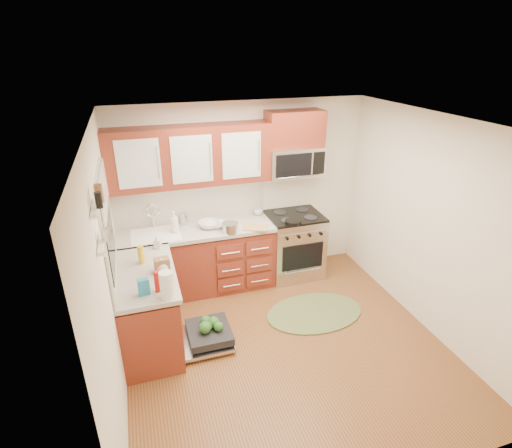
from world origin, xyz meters
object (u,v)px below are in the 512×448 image
object	(u,v)px
skillet	(293,222)
cup	(258,212)
sink	(157,244)
bowl_a	(215,225)
range	(294,245)
paper_towel_roll	(167,285)
rug	(314,313)
upper_cabinets	(190,156)
cutting_board	(255,228)
stock_pot	(230,228)
dishwasher	(206,336)
microwave	(294,161)
bowl_b	(209,225)

from	to	relation	value
skillet	cup	bearing A→B (deg)	126.29
sink	cup	size ratio (longest dim) A/B	5.08
skillet	bowl_a	bearing A→B (deg)	166.28
range	skillet	xyz separation A→B (m)	(-0.13, -0.25, 0.50)
paper_towel_roll	cup	distance (m)	2.21
rug	skillet	bearing A→B (deg)	92.02
range	rug	xyz separation A→B (m)	(-0.11, -1.00, -0.46)
range	cup	distance (m)	0.73
upper_cabinets	sink	size ratio (longest dim) A/B	3.31
sink	cup	world-z (taller)	cup
sink	rug	distance (m)	2.22
cutting_board	upper_cabinets	bearing A→B (deg)	154.60
stock_pot	bowl_a	xyz separation A→B (m)	(-0.16, 0.21, -0.03)
range	cup	size ratio (longest dim) A/B	7.78
paper_towel_roll	range	bearing A→B (deg)	36.92
bowl_a	cup	xyz separation A→B (m)	(0.67, 0.22, 0.02)
dishwasher	cup	bearing A→B (deg)	51.86
upper_cabinets	cup	bearing A→B (deg)	4.64
cup	upper_cabinets	bearing A→B (deg)	-175.36
upper_cabinets	skillet	bearing A→B (deg)	-17.27
dishwasher	bowl_a	xyz separation A→B (m)	(0.39, 1.13, 0.86)
rug	stock_pot	size ratio (longest dim) A/B	6.00
sink	cutting_board	bearing A→B (deg)	-8.93
cutting_board	cup	world-z (taller)	cup
microwave	bowl_a	bearing A→B (deg)	-173.98
microwave	upper_cabinets	bearing A→B (deg)	178.98
cup	rug	bearing A→B (deg)	-73.08
skillet	upper_cabinets	bearing A→B (deg)	162.73
rug	paper_towel_roll	size ratio (longest dim) A/B	4.54
stock_pot	cutting_board	bearing A→B (deg)	0.00
paper_towel_roll	upper_cabinets	bearing A→B (deg)	71.78
range	bowl_a	size ratio (longest dim) A/B	3.68
rug	stock_pot	xyz separation A→B (m)	(-0.89, 0.79, 0.98)
dishwasher	rug	distance (m)	1.44
skillet	cup	distance (m)	0.58
range	dishwasher	bearing A→B (deg)	-143.73
stock_pot	cutting_board	xyz separation A→B (m)	(0.34, 0.00, -0.05)
sink	paper_towel_roll	size ratio (longest dim) A/B	2.22
dishwasher	skillet	world-z (taller)	skillet
dishwasher	skillet	bearing A→B (deg)	32.06
upper_cabinets	cutting_board	world-z (taller)	upper_cabinets
sink	skillet	xyz separation A→B (m)	(1.80, -0.24, 0.17)
range	bowl_b	bearing A→B (deg)	179.64
cup	dishwasher	bearing A→B (deg)	-128.14
stock_pot	paper_towel_roll	distance (m)	1.55
cup	stock_pot	bearing A→B (deg)	-140.24
microwave	sink	world-z (taller)	microwave
rug	bowl_a	distance (m)	1.73
upper_cabinets	range	xyz separation A→B (m)	(1.41, -0.15, -1.40)
dishwasher	rug	bearing A→B (deg)	5.11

